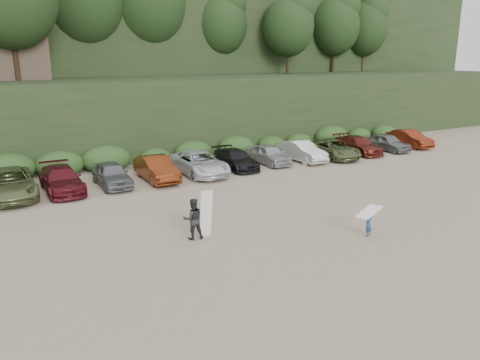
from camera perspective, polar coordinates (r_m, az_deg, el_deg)
ground at (r=23.99m, az=6.53°, el=-4.18°), size 120.00×120.00×0.00m
hillside_backdrop at (r=55.90m, az=-16.49°, el=17.84°), size 90.00×41.50×28.00m
parked_cars at (r=32.01m, az=-4.19°, el=2.13°), size 39.99×6.22×1.62m
child_surfer at (r=21.57m, az=15.44°, el=-4.59°), size 2.02×1.37×1.19m
adult_surfer at (r=20.57m, az=-5.60°, el=-4.68°), size 1.38×0.87×2.17m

